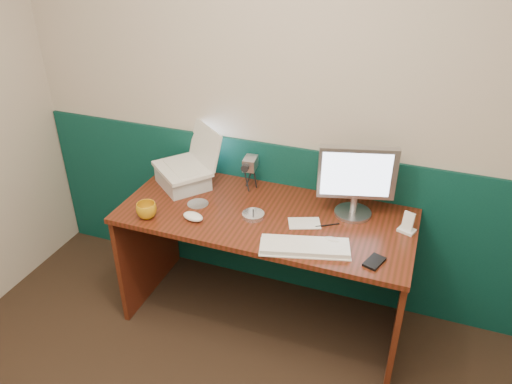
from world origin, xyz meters
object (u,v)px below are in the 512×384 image
at_px(desk, 265,268).
at_px(camcorder, 250,173).
at_px(keyboard, 305,247).
at_px(monitor, 356,182).
at_px(mug, 147,210).
at_px(laptop, 180,149).

relative_size(desk, camcorder, 7.62).
xyz_separation_m(keyboard, camcorder, (-0.46, 0.47, 0.09)).
relative_size(desk, monitor, 3.96).
bearing_deg(keyboard, mug, 165.72).
bearing_deg(keyboard, desk, 125.16).
height_order(mug, camcorder, camcorder).
bearing_deg(desk, laptop, 167.09).
distance_m(mug, camcorder, 0.64).
bearing_deg(camcorder, monitor, -13.20).
bearing_deg(keyboard, camcorder, 119.24).
distance_m(desk, mug, 0.76).
bearing_deg(desk, mug, -156.84).
xyz_separation_m(monitor, mug, (-1.04, -0.41, -0.16)).
height_order(desk, keyboard, keyboard).
height_order(laptop, mug, laptop).
relative_size(laptop, keyboard, 0.78).
xyz_separation_m(laptop, mug, (-0.02, -0.38, -0.20)).
relative_size(laptop, mug, 3.06).
xyz_separation_m(monitor, keyboard, (-0.16, -0.40, -0.19)).
distance_m(keyboard, mug, 0.88).
distance_m(monitor, mug, 1.13).
bearing_deg(monitor, laptop, 166.58).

